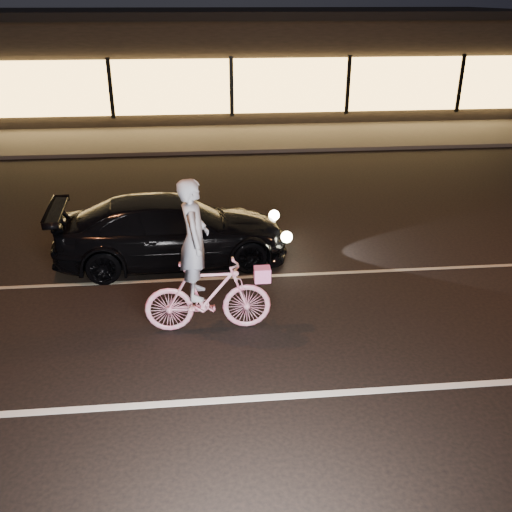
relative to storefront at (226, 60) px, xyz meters
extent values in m
plane|color=black|center=(0.00, -18.97, -2.15)|extent=(90.00, 90.00, 0.00)
cube|color=silver|center=(0.00, -20.47, -2.14)|extent=(60.00, 0.12, 0.01)
cube|color=gray|center=(0.00, -16.97, -2.14)|extent=(60.00, 0.10, 0.01)
cube|color=#383533|center=(0.00, -5.97, -2.09)|extent=(30.00, 4.00, 0.12)
cube|color=black|center=(0.00, 0.03, -0.15)|extent=(25.00, 8.00, 4.00)
cube|color=black|center=(0.00, 0.03, 1.90)|extent=(25.40, 8.40, 0.30)
cube|color=#FFBB59|center=(0.00, -4.07, -0.55)|extent=(23.00, 0.15, 2.00)
cube|color=black|center=(-4.50, -4.15, -0.55)|extent=(0.15, 0.08, 2.20)
cube|color=black|center=(0.00, -4.15, -0.55)|extent=(0.15, 0.08, 2.20)
cube|color=black|center=(4.50, -4.15, -0.55)|extent=(0.15, 0.08, 2.20)
cube|color=black|center=(9.00, -4.15, -0.55)|extent=(0.15, 0.08, 2.20)
imported|color=#EE3B7B|center=(-1.25, -18.70, -1.56)|extent=(1.95, 0.55, 1.17)
imported|color=white|center=(-1.42, -18.70, -0.61)|extent=(0.44, 0.67, 1.84)
cube|color=#ED5AA7|center=(-0.41, -18.70, -1.23)|extent=(0.25, 0.20, 0.22)
imported|color=black|center=(-1.88, -16.10, -1.50)|extent=(4.59, 2.14, 1.30)
sphere|color=#FFF2BF|center=(0.20, -15.35, -1.55)|extent=(0.22, 0.22, 0.22)
sphere|color=#FFF2BF|center=(0.29, -16.53, -1.55)|extent=(0.22, 0.22, 0.22)
camera|label=1|loc=(-1.27, -26.39, 2.63)|focal=40.00mm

